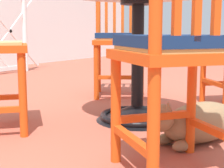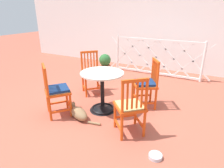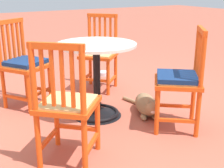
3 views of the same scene
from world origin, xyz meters
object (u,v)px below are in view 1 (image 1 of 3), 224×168
object	(u,v)px
orange_chair_at_corner	(180,52)
tabby_cat	(195,123)
cafe_table	(137,72)
orange_chair_tucked_in	(119,40)

from	to	relation	value
orange_chair_at_corner	tabby_cat	bearing A→B (deg)	10.31
cafe_table	orange_chair_at_corner	distance (m)	0.81
orange_chair_at_corner	tabby_cat	size ratio (longest dim) A/B	1.25
cafe_table	orange_chair_tucked_in	size ratio (longest dim) A/B	0.83
orange_chair_tucked_in	cafe_table	bearing A→B (deg)	-140.78
cafe_table	orange_chair_at_corner	bearing A→B (deg)	-140.73
cafe_table	orange_chair_tucked_in	bearing A→B (deg)	39.22
cafe_table	tabby_cat	world-z (taller)	cafe_table
orange_chair_at_corner	tabby_cat	world-z (taller)	orange_chair_at_corner
orange_chair_at_corner	cafe_table	bearing A→B (deg)	39.27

